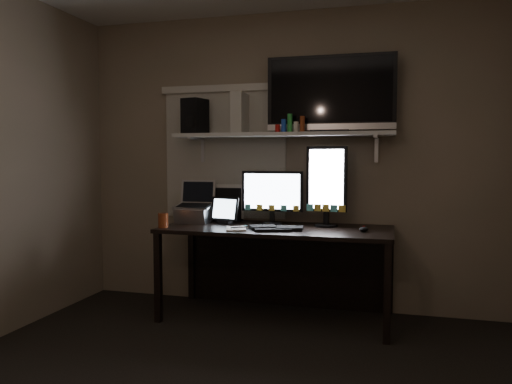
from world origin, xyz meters
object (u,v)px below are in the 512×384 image
(monitor_landscape, at_px, (272,197))
(tv, at_px, (331,94))
(cup, at_px, (163,220))
(game_console, at_px, (241,113))
(mouse, at_px, (364,229))
(speaker, at_px, (195,117))
(monitor_portrait, at_px, (327,186))
(tablet, at_px, (225,210))
(desk, at_px, (279,247))
(keyboard, at_px, (276,228))
(laptop, at_px, (194,202))

(monitor_landscape, height_order, tv, tv)
(cup, relative_size, game_console, 0.34)
(mouse, distance_m, speaker, 1.70)
(monitor_portrait, height_order, game_console, game_console)
(tablet, relative_size, tv, 0.25)
(mouse, height_order, tablet, tablet)
(monitor_portrait, xyz_separation_m, tablet, (-0.83, -0.06, -0.21))
(monitor_landscape, xyz_separation_m, tablet, (-0.38, -0.08, -0.11))
(mouse, relative_size, tablet, 0.39)
(desk, relative_size, keyboard, 4.30)
(mouse, bearing_deg, monitor_landscape, -179.43)
(tablet, bearing_deg, cup, -124.92)
(monitor_landscape, distance_m, tablet, 0.41)
(keyboard, relative_size, speaker, 1.41)
(monitor_portrait, xyz_separation_m, laptop, (-1.11, -0.06, -0.15))
(desk, height_order, tv, tv)
(monitor_portrait, height_order, tablet, monitor_portrait)
(mouse, height_order, game_console, game_console)
(desk, distance_m, keyboard, 0.30)
(laptop, distance_m, game_console, 0.84)
(cup, bearing_deg, mouse, 7.43)
(monitor_landscape, distance_m, mouse, 0.81)
(monitor_portrait, distance_m, speaker, 1.27)
(tv, distance_m, speaker, 1.16)
(tv, xyz_separation_m, game_console, (-0.75, -0.02, -0.14))
(desk, height_order, keyboard, keyboard)
(tv, bearing_deg, mouse, -45.86)
(tablet, height_order, laptop, laptop)
(monitor_portrait, relative_size, speaker, 2.19)
(desk, distance_m, monitor_landscape, 0.41)
(monitor_landscape, bearing_deg, tv, 9.61)
(mouse, bearing_deg, tv, 151.43)
(tablet, bearing_deg, keyboard, -8.07)
(tv, bearing_deg, tablet, -170.42)
(game_console, bearing_deg, cup, -138.43)
(desk, xyz_separation_m, monitor_landscape, (-0.07, 0.04, 0.40))
(desk, xyz_separation_m, speaker, (-0.76, 0.07, 1.08))
(speaker, bearing_deg, tv, 14.59)
(laptop, distance_m, tv, 1.44)
(monitor_portrait, xyz_separation_m, tv, (0.01, 0.09, 0.73))
(mouse, height_order, speaker, speaker)
(monitor_landscape, xyz_separation_m, keyboard, (0.10, -0.28, -0.21))
(monitor_portrait, relative_size, tablet, 2.55)
(desk, bearing_deg, laptop, -177.39)
(mouse, height_order, laptop, laptop)
(monitor_portrait, distance_m, keyboard, 0.54)
(monitor_landscape, distance_m, cup, 0.90)
(cup, xyz_separation_m, tv, (1.24, 0.49, 1.00))
(tv, bearing_deg, laptop, -172.94)
(laptop, height_order, tv, tv)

